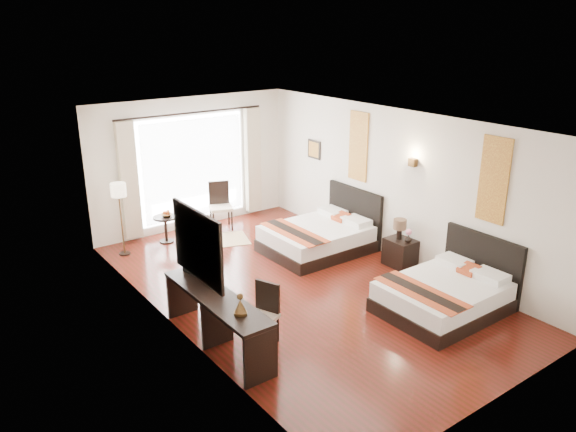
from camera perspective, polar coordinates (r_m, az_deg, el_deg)
floor at (r=9.57m, az=1.12°, el=-7.24°), size 4.50×7.50×0.01m
ceiling at (r=8.69m, az=1.24°, el=9.49°), size 4.50×7.50×0.02m
wall_headboard at (r=10.49m, az=10.98°, el=3.06°), size 0.01×7.50×2.80m
wall_desk at (r=7.95m, az=-11.79°, el=-2.29°), size 0.01×7.50×2.80m
wall_window at (r=12.10m, az=-9.70°, el=5.29°), size 4.50×0.01×2.80m
wall_entry at (r=6.69m, az=21.25°, el=-7.51°), size 4.50×0.01×2.80m
window_glass at (r=12.11m, az=-9.64°, el=4.82°), size 2.40×0.02×2.20m
sheer_curtain at (r=12.06m, az=-9.51°, el=4.76°), size 2.30×0.02×2.10m
drape_left at (r=11.48m, az=-15.86°, el=3.44°), size 0.35×0.14×2.35m
drape_right at (r=12.73m, az=-3.60°, el=5.66°), size 0.35×0.14×2.35m
art_panel_near at (r=9.17m, az=20.18°, el=3.43°), size 0.03×0.50×1.35m
art_panel_far at (r=11.05m, az=7.16°, el=7.02°), size 0.03×0.50×1.35m
wall_sconce at (r=10.07m, az=12.57°, el=5.33°), size 0.10×0.14×0.14m
mirror_frame at (r=7.27m, az=-9.18°, el=-2.92°), size 0.04×1.25×0.95m
mirror_glass at (r=7.28m, az=-9.00°, el=-2.88°), size 0.01×1.12×0.82m
bed_near at (r=9.07m, az=15.81°, el=-7.60°), size 1.90×1.48×1.07m
bed_far at (r=10.94m, az=3.29°, el=-2.06°), size 1.99×1.55×1.12m
nightstand at (r=10.47m, az=11.33°, el=-3.66°), size 0.43×0.53×0.51m
table_lamp at (r=10.32m, az=11.29°, el=-0.98°), size 0.24×0.24×0.38m
vase at (r=10.24m, az=12.11°, el=-2.32°), size 0.14×0.14×0.14m
console_desk at (r=7.88m, az=-7.22°, el=-10.48°), size 0.50×2.20×0.76m
television at (r=8.04m, az=-9.21°, el=-4.97°), size 0.30×0.85×0.49m
bronze_figurine at (r=7.15m, az=-4.87°, el=-9.03°), size 0.22×0.22×0.26m
desk_chair at (r=7.92m, az=-2.70°, el=-11.10°), size 0.53×0.53×0.87m
floor_lamp at (r=10.90m, az=-16.82°, el=2.05°), size 0.29×0.29×1.42m
side_table at (r=11.61m, az=-12.30°, el=-1.32°), size 0.47×0.47×0.55m
fruit_bowl at (r=11.50m, az=-12.23°, el=0.08°), size 0.29×0.29×0.05m
window_chair at (r=12.18m, az=-6.82°, el=0.15°), size 0.60×0.60×1.01m
jute_rug at (r=11.58m, az=-7.05°, el=-2.47°), size 1.38×1.14×0.01m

